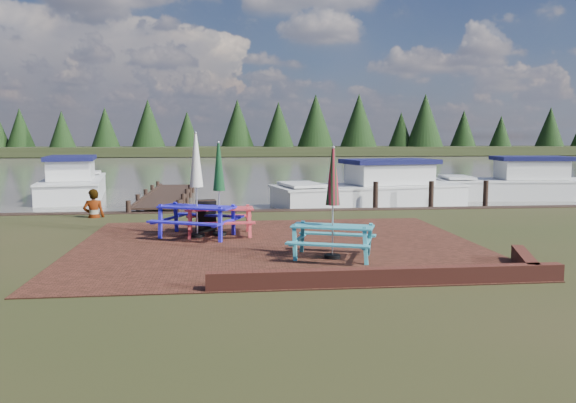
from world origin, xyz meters
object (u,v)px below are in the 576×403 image
at_px(boat_jetty, 74,184).
at_px(boat_near, 373,191).
at_px(boat_far, 516,185).
at_px(jetty, 167,195).
at_px(picnic_table_blue, 197,201).
at_px(picnic_table_teal, 333,220).
at_px(picnic_table_red, 219,204).
at_px(person, 93,189).
at_px(chalkboard, 206,216).

distance_m(boat_jetty, boat_near, 12.78).
bearing_deg(boat_far, jetty, 95.82).
bearing_deg(boat_near, boat_far, -86.86).
bearing_deg(boat_far, picnic_table_blue, 130.90).
distance_m(jetty, boat_near, 8.13).
distance_m(picnic_table_blue, boat_near, 9.40).
height_order(picnic_table_blue, boat_near, picnic_table_blue).
distance_m(picnic_table_teal, picnic_table_red, 3.68).
distance_m(boat_jetty, boat_far, 18.90).
xyz_separation_m(boat_near, boat_far, (6.69, 1.79, 0.01)).
relative_size(picnic_table_red, picnic_table_blue, 0.91).
xyz_separation_m(jetty, boat_far, (14.56, -0.22, 0.28)).
xyz_separation_m(picnic_table_teal, boat_far, (10.11, 11.55, -0.39)).
distance_m(picnic_table_red, boat_far, 15.12).
distance_m(boat_far, person, 16.99).
bearing_deg(picnic_table_blue, boat_jetty, 141.47).
height_order(boat_jetty, boat_far, boat_jetty).
bearing_deg(picnic_table_blue, picnic_table_red, 38.74).
distance_m(chalkboard, boat_jetty, 12.12).
xyz_separation_m(picnic_table_teal, jetty, (-4.45, 11.76, -0.67)).
bearing_deg(picnic_table_red, picnic_table_blue, -167.13).
bearing_deg(chalkboard, boat_near, 29.63).
relative_size(chalkboard, boat_near, 0.11).
height_order(jetty, boat_near, boat_near).
bearing_deg(picnic_table_red, person, 135.01).
height_order(picnic_table_teal, boat_near, picnic_table_teal).
bearing_deg(boat_jetty, picnic_table_teal, -67.93).
bearing_deg(picnic_table_teal, boat_jetty, 142.08).
xyz_separation_m(picnic_table_teal, picnic_table_red, (-2.28, 2.89, 0.03)).
bearing_deg(boat_far, picnic_table_red, 131.61).
relative_size(boat_near, person, 4.39).
height_order(picnic_table_blue, chalkboard, picnic_table_blue).
xyz_separation_m(picnic_table_red, jetty, (-2.17, 8.87, -0.69)).
height_order(picnic_table_blue, jetty, picnic_table_blue).
distance_m(picnic_table_blue, boat_far, 15.64).
xyz_separation_m(picnic_table_blue, jetty, (-1.63, 9.01, -0.77)).
distance_m(chalkboard, person, 4.63).
relative_size(chalkboard, boat_far, 0.13).
bearing_deg(picnic_table_teal, boat_far, 69.27).
relative_size(picnic_table_red, person, 1.34).
distance_m(boat_near, person, 10.08).
bearing_deg(chalkboard, picnic_table_red, -75.96).
xyz_separation_m(chalkboard, person, (-3.48, 3.02, 0.44)).
distance_m(picnic_table_red, person, 5.26).
height_order(picnic_table_red, person, picnic_table_red).
height_order(boat_jetty, boat_near, boat_jetty).
bearing_deg(jetty, picnic_table_teal, -69.27).
relative_size(jetty, boat_far, 1.38).
bearing_deg(picnic_table_red, chalkboard, 118.77).
bearing_deg(jetty, chalkboard, -77.57).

